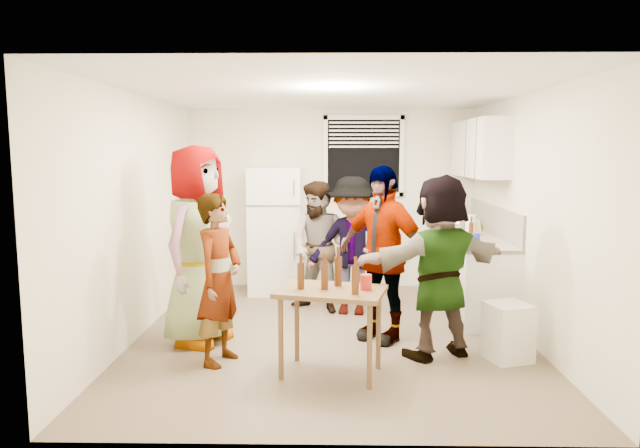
{
  "coord_description": "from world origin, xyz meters",
  "views": [
    {
      "loc": [
        -0.01,
        -5.78,
        1.91
      ],
      "look_at": [
        -0.12,
        0.21,
        1.15
      ],
      "focal_mm": 32.0,
      "sensor_mm": 36.0,
      "label": 1
    }
  ],
  "objects_px": {
    "beer_bottle_counter": "(471,241)",
    "beer_bottle_table": "(338,286)",
    "trash_bin": "(508,333)",
    "blue_cup": "(476,243)",
    "guest_stripe": "(221,362)",
    "guest_back_left": "(320,311)",
    "guest_orange": "(438,355)",
    "red_cup": "(366,289)",
    "guest_black": "(380,339)",
    "wine_bottle": "(459,226)",
    "serving_table": "(331,374)",
    "refrigerator": "(276,230)",
    "guest_back_right": "(351,313)",
    "guest_grey": "(200,342)",
    "kettle": "(459,231)"
  },
  "relations": [
    {
      "from": "serving_table",
      "to": "guest_back_left",
      "type": "distance_m",
      "value": 1.97
    },
    {
      "from": "guest_stripe",
      "to": "guest_back_left",
      "type": "relative_size",
      "value": 0.99
    },
    {
      "from": "trash_bin",
      "to": "guest_back_right",
      "type": "relative_size",
      "value": 0.33
    },
    {
      "from": "blue_cup",
      "to": "guest_orange",
      "type": "xyz_separation_m",
      "value": [
        -0.6,
        -1.07,
        -0.9
      ]
    },
    {
      "from": "guest_grey",
      "to": "guest_back_right",
      "type": "xyz_separation_m",
      "value": [
        1.57,
        1.06,
        0.0
      ]
    },
    {
      "from": "guest_stripe",
      "to": "guest_back_right",
      "type": "bearing_deg",
      "value": -18.51
    },
    {
      "from": "beer_bottle_table",
      "to": "guest_back_left",
      "type": "height_order",
      "value": "beer_bottle_table"
    },
    {
      "from": "guest_grey",
      "to": "guest_back_right",
      "type": "relative_size",
      "value": 1.21
    },
    {
      "from": "red_cup",
      "to": "refrigerator",
      "type": "bearing_deg",
      "value": 109.54
    },
    {
      "from": "serving_table",
      "to": "guest_stripe",
      "type": "xyz_separation_m",
      "value": [
        -1.01,
        0.27,
        0.0
      ]
    },
    {
      "from": "blue_cup",
      "to": "guest_black",
      "type": "distance_m",
      "value": 1.54
    },
    {
      "from": "guest_grey",
      "to": "wine_bottle",
      "type": "bearing_deg",
      "value": -33.66
    },
    {
      "from": "blue_cup",
      "to": "beer_bottle_table",
      "type": "bearing_deg",
      "value": -137.72
    },
    {
      "from": "trash_bin",
      "to": "beer_bottle_table",
      "type": "xyz_separation_m",
      "value": [
        -1.57,
        -0.24,
        0.5
      ]
    },
    {
      "from": "kettle",
      "to": "serving_table",
      "type": "xyz_separation_m",
      "value": [
        -1.66,
        -2.57,
        -0.9
      ]
    },
    {
      "from": "guest_grey",
      "to": "guest_stripe",
      "type": "xyz_separation_m",
      "value": [
        0.32,
        -0.55,
        0.0
      ]
    },
    {
      "from": "refrigerator",
      "to": "red_cup",
      "type": "distance_m",
      "value": 3.12
    },
    {
      "from": "wine_bottle",
      "to": "red_cup",
      "type": "bearing_deg",
      "value": -115.52
    },
    {
      "from": "kettle",
      "to": "beer_bottle_table",
      "type": "distance_m",
      "value": 2.92
    },
    {
      "from": "beer_bottle_table",
      "to": "guest_stripe",
      "type": "bearing_deg",
      "value": 172.59
    },
    {
      "from": "refrigerator",
      "to": "guest_orange",
      "type": "xyz_separation_m",
      "value": [
        1.75,
        -2.46,
        -0.85
      ]
    },
    {
      "from": "wine_bottle",
      "to": "guest_black",
      "type": "distance_m",
      "value": 2.61
    },
    {
      "from": "trash_bin",
      "to": "guest_back_left",
      "type": "bearing_deg",
      "value": 137.84
    },
    {
      "from": "beer_bottle_counter",
      "to": "blue_cup",
      "type": "relative_size",
      "value": 1.82
    },
    {
      "from": "red_cup",
      "to": "beer_bottle_table",
      "type": "bearing_deg",
      "value": 149.72
    },
    {
      "from": "wine_bottle",
      "to": "guest_back_left",
      "type": "distance_m",
      "value": 2.35
    },
    {
      "from": "red_cup",
      "to": "guest_stripe",
      "type": "distance_m",
      "value": 1.53
    },
    {
      "from": "red_cup",
      "to": "guest_black",
      "type": "relative_size",
      "value": 0.07
    },
    {
      "from": "serving_table",
      "to": "beer_bottle_table",
      "type": "bearing_deg",
      "value": 64.58
    },
    {
      "from": "serving_table",
      "to": "guest_black",
      "type": "xyz_separation_m",
      "value": [
        0.51,
        0.94,
        0.0
      ]
    },
    {
      "from": "trash_bin",
      "to": "guest_orange",
      "type": "relative_size",
      "value": 0.31
    },
    {
      "from": "kettle",
      "to": "guest_back_right",
      "type": "xyz_separation_m",
      "value": [
        -1.41,
        -0.69,
        -0.9
      ]
    },
    {
      "from": "serving_table",
      "to": "beer_bottle_table",
      "type": "xyz_separation_m",
      "value": [
        0.06,
        0.13,
        0.75
      ]
    },
    {
      "from": "guest_back_left",
      "to": "guest_orange",
      "type": "relative_size",
      "value": 0.92
    },
    {
      "from": "guest_back_right",
      "to": "kettle",
      "type": "bearing_deg",
      "value": 35.4
    },
    {
      "from": "beer_bottle_counter",
      "to": "serving_table",
      "type": "height_order",
      "value": "beer_bottle_counter"
    },
    {
      "from": "beer_bottle_counter",
      "to": "beer_bottle_table",
      "type": "height_order",
      "value": "beer_bottle_counter"
    },
    {
      "from": "wine_bottle",
      "to": "guest_black",
      "type": "xyz_separation_m",
      "value": [
        -1.24,
        -2.11,
        -0.9
      ]
    },
    {
      "from": "refrigerator",
      "to": "trash_bin",
      "type": "relative_size",
      "value": 3.21
    },
    {
      "from": "serving_table",
      "to": "blue_cup",
      "type": "bearing_deg",
      "value": 43.69
    },
    {
      "from": "kettle",
      "to": "red_cup",
      "type": "distance_m",
      "value": 2.92
    },
    {
      "from": "guest_stripe",
      "to": "guest_back_left",
      "type": "height_order",
      "value": "guest_back_left"
    },
    {
      "from": "wine_bottle",
      "to": "guest_grey",
      "type": "height_order",
      "value": "wine_bottle"
    },
    {
      "from": "beer_bottle_table",
      "to": "guest_orange",
      "type": "bearing_deg",
      "value": 19.63
    },
    {
      "from": "beer_bottle_counter",
      "to": "guest_orange",
      "type": "relative_size",
      "value": 0.12
    },
    {
      "from": "blue_cup",
      "to": "serving_table",
      "type": "distance_m",
      "value": 2.4
    },
    {
      "from": "refrigerator",
      "to": "beer_bottle_counter",
      "type": "bearing_deg",
      "value": -26.62
    },
    {
      "from": "guest_grey",
      "to": "guest_back_left",
      "type": "bearing_deg",
      "value": -25.55
    },
    {
      "from": "kettle",
      "to": "guest_black",
      "type": "relative_size",
      "value": 0.14
    },
    {
      "from": "guest_grey",
      "to": "guest_back_left",
      "type": "relative_size",
      "value": 1.26
    }
  ]
}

